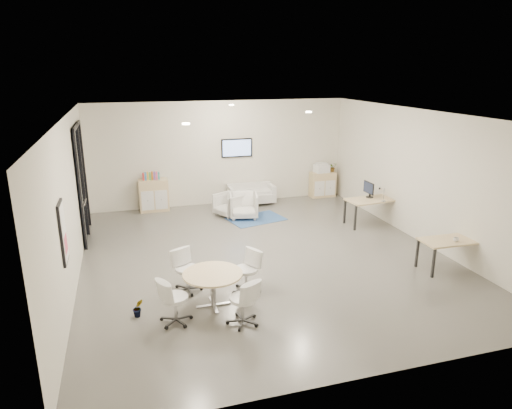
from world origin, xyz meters
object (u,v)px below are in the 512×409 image
object	(u,v)px
armchair_left	(229,203)
desk_rear	(372,201)
sideboard_right	(322,184)
sideboard_left	(154,195)
armchair_right	(244,204)
round_table	(213,278)
loveseat	(251,195)
desk_front	(451,243)

from	to	relation	value
armchair_left	desk_rear	size ratio (longest dim) A/B	0.49
sideboard_right	armchair_left	bearing A→B (deg)	-162.44
sideboard_right	desk_rear	size ratio (longest dim) A/B	0.57
sideboard_left	armchair_right	world-z (taller)	sideboard_left
armchair_right	round_table	world-z (taller)	armchair_right
loveseat	desk_front	xyz separation A→B (m)	(2.71, -5.91, 0.30)
sideboard_right	loveseat	world-z (taller)	sideboard_right
armchair_left	desk_front	bearing A→B (deg)	7.27
sideboard_left	sideboard_right	distance (m)	5.52
sideboard_left	loveseat	xyz separation A→B (m)	(3.00, -0.12, -0.19)
loveseat	armchair_left	bearing A→B (deg)	-133.91
armchair_right	desk_rear	world-z (taller)	armchair_right
armchair_right	desk_rear	xyz separation A→B (m)	(3.20, -1.57, 0.26)
armchair_left	armchair_right	distance (m)	0.49
armchair_right	desk_front	size ratio (longest dim) A/B	0.62
sideboard_right	armchair_right	xyz separation A→B (m)	(-3.11, -1.43, -0.02)
armchair_left	armchair_right	size ratio (longest dim) A/B	0.89
desk_front	round_table	xyz separation A→B (m)	(-5.14, -0.15, -0.03)
loveseat	round_table	world-z (taller)	round_table
armchair_left	loveseat	bearing A→B (deg)	106.33
armchair_right	desk_front	distance (m)	5.68
desk_rear	sideboard_right	bearing A→B (deg)	85.90
sideboard_left	desk_rear	xyz separation A→B (m)	(5.61, -2.98, 0.18)
sideboard_left	sideboard_right	xyz separation A→B (m)	(5.52, 0.02, -0.07)
desk_rear	sideboard_left	bearing A→B (deg)	146.09
armchair_left	sideboard_left	bearing A→B (deg)	-146.82
desk_front	round_table	bearing A→B (deg)	-176.93
sideboard_left	round_table	bearing A→B (deg)	-84.80
round_table	loveseat	bearing A→B (deg)	68.13
sideboard_left	round_table	size ratio (longest dim) A/B	0.90
desk_front	round_table	size ratio (longest dim) A/B	1.21
sideboard_right	loveseat	size ratio (longest dim) A/B	0.58
loveseat	desk_front	distance (m)	6.51
armchair_left	desk_rear	world-z (taller)	desk_rear
sideboard_left	loveseat	distance (m)	3.00
sideboard_right	armchair_right	world-z (taller)	sideboard_right
desk_front	desk_rear	bearing A→B (deg)	93.10
sideboard_right	desk_rear	distance (m)	3.01
desk_front	round_table	world-z (taller)	desk_front
sideboard_left	desk_rear	world-z (taller)	sideboard_left
armchair_right	desk_front	bearing A→B (deg)	-42.75
armchair_right	desk_rear	bearing A→B (deg)	-14.38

